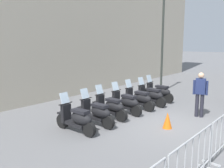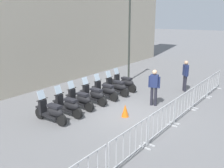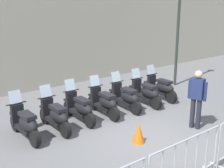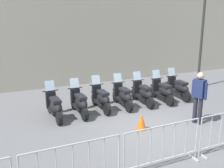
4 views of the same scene
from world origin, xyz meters
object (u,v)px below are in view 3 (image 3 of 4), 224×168
object	(u,v)px
motorcycle_4	(126,97)
motorcycle_6	(161,88)
motorcycle_1	(56,116)
barrier_segment_2	(186,164)
motorcycle_3	(104,102)
officer_near_row_end	(197,96)
street_lamp	(179,8)
motorcycle_5	(146,93)
motorcycle_2	(80,108)
motorcycle_0	(25,124)
traffic_cone	(139,133)

from	to	relation	value
motorcycle_4	motorcycle_6	bearing A→B (deg)	-6.98
motorcycle_1	barrier_segment_2	bearing A→B (deg)	-88.49
motorcycle_3	officer_near_row_end	size ratio (longest dim) A/B	0.99
officer_near_row_end	motorcycle_3	bearing A→B (deg)	113.28
motorcycle_6	officer_near_row_end	xyz separation A→B (m)	(-1.54, -2.25, 0.53)
barrier_segment_2	officer_near_row_end	world-z (taller)	officer_near_row_end
motorcycle_1	street_lamp	bearing A→B (deg)	1.16
motorcycle_1	street_lamp	size ratio (longest dim) A/B	0.31
motorcycle_5	officer_near_row_end	size ratio (longest dim) A/B	0.99
motorcycle_5	motorcycle_6	world-z (taller)	same
motorcycle_5	barrier_segment_2	distance (m)	4.93
motorcycle_6	motorcycle_5	bearing A→B (deg)	178.25
motorcycle_3	barrier_segment_2	world-z (taller)	motorcycle_3
motorcycle_6	officer_near_row_end	distance (m)	2.77
barrier_segment_2	motorcycle_4	bearing A→B (deg)	55.57
motorcycle_1	motorcycle_2	distance (m)	0.90
motorcycle_2	barrier_segment_2	xyz separation A→B (m)	(-0.80, -4.06, 0.07)
motorcycle_4	officer_near_row_end	distance (m)	2.53
motorcycle_2	motorcycle_5	bearing A→B (deg)	-11.27
motorcycle_0	motorcycle_2	xyz separation A→B (m)	(1.79, -0.14, 0.00)
motorcycle_4	motorcycle_6	world-z (taller)	same
motorcycle_2	officer_near_row_end	bearing A→B (deg)	-54.44
barrier_segment_2	street_lamp	size ratio (longest dim) A/B	0.37
motorcycle_4	motorcycle_2	bearing A→B (deg)	169.22
motorcycle_2	motorcycle_6	world-z (taller)	same
traffic_cone	motorcycle_6	bearing A→B (deg)	25.66
officer_near_row_end	traffic_cone	distance (m)	2.09
motorcycle_1	traffic_cone	distance (m)	2.43
motorcycle_2	barrier_segment_2	world-z (taller)	motorcycle_2
motorcycle_0	street_lamp	world-z (taller)	street_lamp
motorcycle_1	motorcycle_3	bearing A→B (deg)	-5.91
motorcycle_1	motorcycle_5	size ratio (longest dim) A/B	1.01
motorcycle_5	street_lamp	size ratio (longest dim) A/B	0.31
motorcycle_2	motorcycle_5	world-z (taller)	same
street_lamp	traffic_cone	bearing A→B (deg)	-157.29
motorcycle_3	barrier_segment_2	bearing A→B (deg)	-113.31
motorcycle_3	motorcycle_5	distance (m)	1.79
motorcycle_1	street_lamp	xyz separation A→B (m)	(6.59, 0.13, 2.87)
motorcycle_2	motorcycle_4	distance (m)	1.79
motorcycle_3	officer_near_row_end	xyz separation A→B (m)	(1.13, -2.62, 0.53)
motorcycle_0	street_lamp	bearing A→B (deg)	-0.03
motorcycle_1	motorcycle_6	xyz separation A→B (m)	(4.44, -0.56, 0.00)
motorcycle_6	traffic_cone	world-z (taller)	motorcycle_6
motorcycle_0	motorcycle_2	world-z (taller)	same
motorcycle_1	barrier_segment_2	xyz separation A→B (m)	(0.11, -4.07, 0.07)
motorcycle_5	motorcycle_3	bearing A→B (deg)	168.95
motorcycle_3	street_lamp	distance (m)	5.61
motorcycle_4	street_lamp	world-z (taller)	street_lamp
motorcycle_4	motorcycle_5	xyz separation A→B (m)	(0.88, -0.19, 0.00)
motorcycle_0	motorcycle_4	world-z (taller)	same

